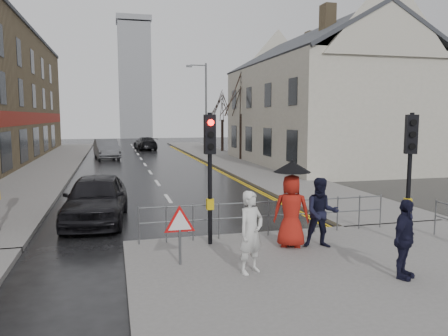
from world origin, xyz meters
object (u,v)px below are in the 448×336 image
pedestrian_b (321,213)px  car_parked (96,198)px  pedestrian_a (251,232)px  pedestrian_d (404,239)px  car_mid (107,149)px  pedestrian_with_umbrella (291,202)px

pedestrian_b → car_parked: pedestrian_b is taller
car_parked → pedestrian_a: bearing=-56.2°
pedestrian_d → car_parked: size_ratio=0.36×
pedestrian_a → pedestrian_d: bearing=-47.6°
car_parked → car_mid: bearing=94.8°
pedestrian_a → pedestrian_with_umbrella: 2.20m
pedestrian_b → pedestrian_d: size_ratio=1.08×
pedestrian_d → car_parked: (-6.28, 7.16, -0.18)m
pedestrian_b → pedestrian_with_umbrella: 0.80m
pedestrian_d → car_mid: size_ratio=0.34×
pedestrian_with_umbrella → car_mid: pedestrian_with_umbrella is taller
pedestrian_b → pedestrian_with_umbrella: bearing=178.7°
pedestrian_a → pedestrian_d: (2.93, -1.07, -0.05)m
pedestrian_a → pedestrian_b: 2.63m
pedestrian_with_umbrella → car_parked: pedestrian_with_umbrella is taller
pedestrian_b → car_mid: 27.60m
pedestrian_with_umbrella → pedestrian_d: size_ratio=1.34×
pedestrian_b → car_parked: 7.39m
car_mid → pedestrian_with_umbrella: bearing=-87.2°
pedestrian_with_umbrella → pedestrian_d: bearing=-62.3°
car_mid → pedestrian_a: bearing=-90.8°
pedestrian_b → car_parked: size_ratio=0.38×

